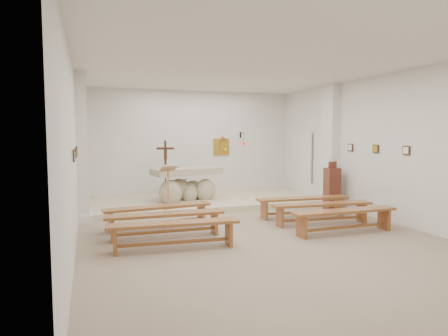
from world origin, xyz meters
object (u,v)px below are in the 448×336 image
object	(u,v)px
donation_pedestal	(332,188)
crucifix_stand	(165,165)
bench_right_front	(303,202)
bench_left_third	(174,229)
bench_left_second	(165,219)
bench_right_second	(322,208)
altar	(186,187)
bench_left_front	(158,211)
bench_right_third	(345,216)
lectern	(169,187)

from	to	relation	value
donation_pedestal	crucifix_stand	bearing A→B (deg)	154.68
bench_right_front	bench_left_third	world-z (taller)	same
bench_right_front	bench_left_second	size ratio (longest dim) A/B	1.00
bench_right_second	bench_left_third	bearing A→B (deg)	-161.18
altar	bench_left_second	world-z (taller)	altar
bench_left_front	bench_left_second	world-z (taller)	same
bench_right_second	donation_pedestal	bearing A→B (deg)	55.25
bench_left_front	bench_right_third	world-z (taller)	same
crucifix_stand	bench_right_third	distance (m)	5.65
crucifix_stand	donation_pedestal	xyz separation A→B (m)	(4.17, -2.41, -0.57)
bench_left_third	bench_right_front	bearing A→B (deg)	29.54
donation_pedestal	bench_left_third	size ratio (longest dim) A/B	0.55
altar	crucifix_stand	size ratio (longest dim) A/B	1.22
bench_left_front	lectern	bearing A→B (deg)	64.09
bench_left_front	bench_right_third	size ratio (longest dim) A/B	1.01
donation_pedestal	bench_right_second	world-z (taller)	donation_pedestal
bench_right_front	bench_right_third	world-z (taller)	same
bench_right_third	altar	bearing A→B (deg)	118.02
lectern	bench_left_second	size ratio (longest dim) A/B	0.48
bench_right_front	bench_right_third	distance (m)	1.72
altar	bench_left_third	xyz separation A→B (m)	(-1.26, -4.32, -0.17)
bench_right_second	bench_right_third	distance (m)	0.86
lectern	bench_right_third	bearing A→B (deg)	-59.37
altar	bench_left_third	world-z (taller)	altar
bench_left_front	bench_left_third	world-z (taller)	same
bench_left_second	bench_right_second	world-z (taller)	same
altar	bench_left_front	bearing A→B (deg)	-128.10
bench_left_second	bench_right_third	xyz separation A→B (m)	(3.63, -0.86, 0.00)
bench_left_front	bench_right_front	size ratio (longest dim) A/B	1.00
bench_left_front	bench_right_second	size ratio (longest dim) A/B	1.00
bench_right_third	donation_pedestal	bearing A→B (deg)	60.90
bench_left_front	bench_right_front	bearing A→B (deg)	-6.31
altar	bench_right_third	size ratio (longest dim) A/B	0.89
bench_right_third	bench_left_front	bearing A→B (deg)	153.89
lectern	bench_right_front	bearing A→B (deg)	-38.94
bench_left_third	bench_right_third	world-z (taller)	same
altar	lectern	distance (m)	1.35
altar	crucifix_stand	distance (m)	0.92
crucifix_stand	bench_left_second	world-z (taller)	crucifix_stand
bench_right_third	bench_right_front	bearing A→B (deg)	89.27
donation_pedestal	bench_right_third	size ratio (longest dim) A/B	0.56
donation_pedestal	bench_right_front	distance (m)	1.46
altar	bench_left_second	distance (m)	3.69
donation_pedestal	bench_left_front	size ratio (longest dim) A/B	0.55
crucifix_stand	bench_right_third	world-z (taller)	crucifix_stand
donation_pedestal	bench_right_third	bearing A→B (deg)	-113.61
donation_pedestal	bench_left_second	world-z (taller)	donation_pedestal
altar	bench_right_third	distance (m)	4.93
bench_right_front	altar	bearing A→B (deg)	135.84
bench_right_second	bench_left_third	size ratio (longest dim) A/B	1.00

